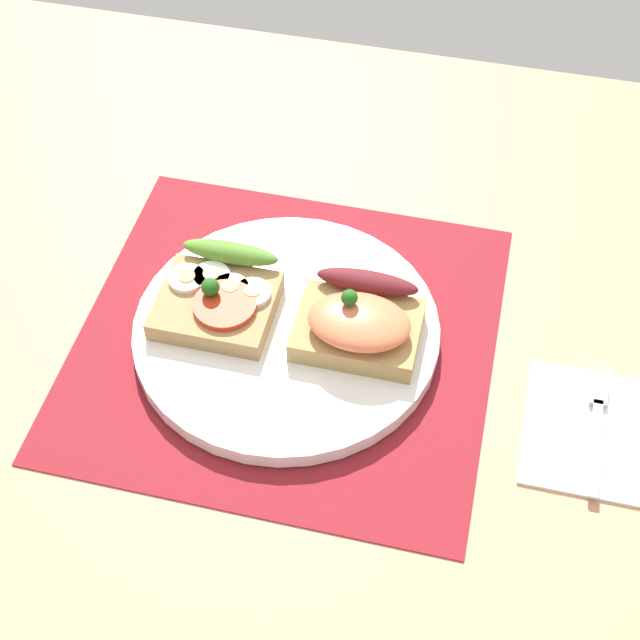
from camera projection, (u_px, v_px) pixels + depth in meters
ground_plane at (287, 349)px, 83.85cm from camera, size 120.00×90.00×3.20cm
placemat at (287, 337)px, 82.50cm from camera, size 36.03×35.08×0.30cm
plate at (287, 331)px, 81.79cm from camera, size 26.67×26.67×1.54cm
sandwich_egg_tomato at (219, 295)px, 81.46cm from camera, size 10.02×10.25×4.05cm
sandwich_salmon at (359, 323)px, 78.63cm from camera, size 10.52×9.24×5.75cm
napkin at (597, 432)px, 76.04cm from camera, size 11.71×12.26×0.60cm
fork at (597, 424)px, 75.96cm from camera, size 1.62×12.87×0.32cm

